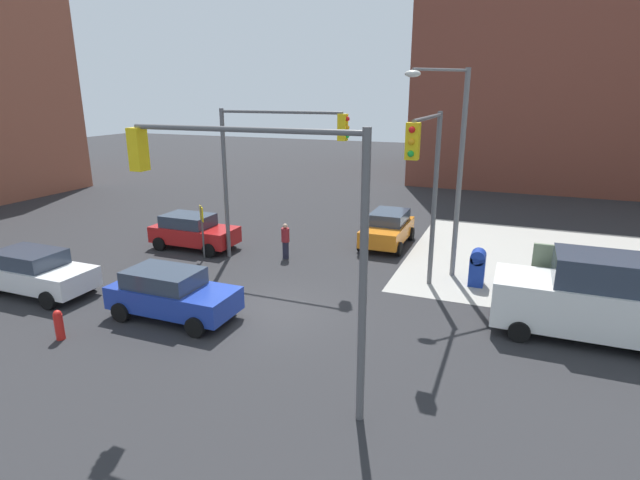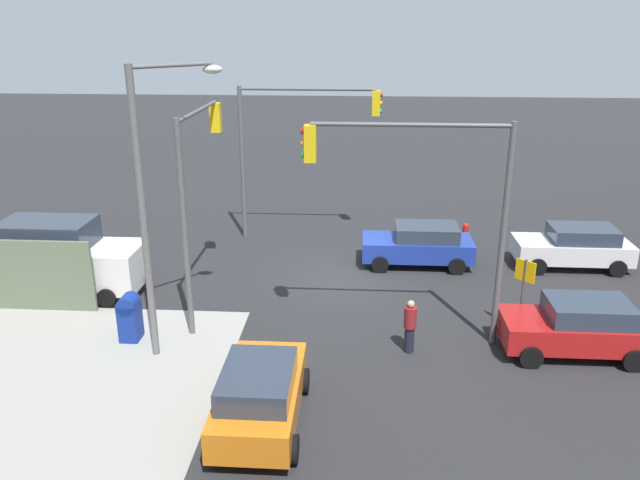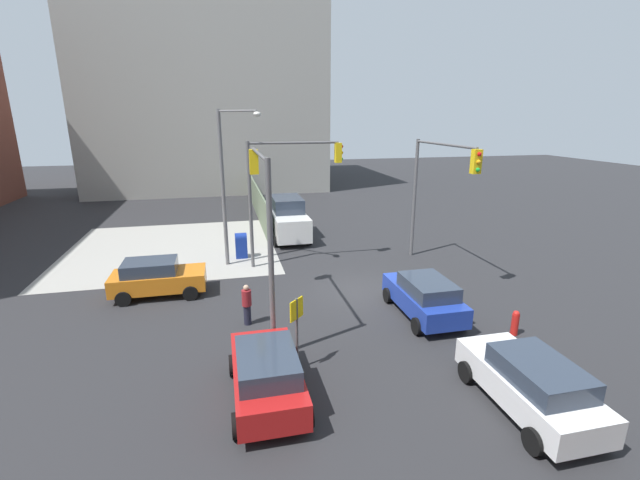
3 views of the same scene
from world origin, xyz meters
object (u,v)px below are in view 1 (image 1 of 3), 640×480
fire_hydrant (59,324)px  coupe_white (36,272)px  mailbox_blue (477,266)px  traffic_signal_ne_corner (428,173)px  traffic_signal_nw_corner (270,155)px  traffic_signal_se_corner (264,211)px  van_white_delivery (593,298)px  hatchback_orange (388,228)px  hatchback_blue (171,293)px  pedestrian_crossing (285,241)px  coupe_red (193,231)px  street_lamp_corner (453,159)px

fire_hydrant → coupe_white: size_ratio=0.22×
mailbox_blue → coupe_white: bearing=-155.4°
traffic_signal_ne_corner → coupe_white: (-13.23, -4.47, -3.75)m
traffic_signal_nw_corner → traffic_signal_se_corner: size_ratio=1.00×
van_white_delivery → hatchback_orange: bearing=138.6°
mailbox_blue → hatchback_blue: 11.23m
mailbox_blue → pedestrian_crossing: 8.20m
pedestrian_crossing → fire_hydrant: bearing=-52.8°
traffic_signal_ne_corner → coupe_red: 12.05m
traffic_signal_nw_corner → traffic_signal_ne_corner: bearing=-15.3°
street_lamp_corner → van_white_delivery: bearing=-37.9°
coupe_red → pedestrian_crossing: size_ratio=2.51×
fire_hydrant → coupe_white: (-3.73, 2.37, 0.36)m
traffic_signal_ne_corner → mailbox_blue: size_ratio=4.55×
traffic_signal_se_corner → street_lamp_corner: street_lamp_corner is taller
coupe_white → van_white_delivery: (18.47, 3.63, 0.44)m
traffic_signal_ne_corner → hatchback_blue: traffic_signal_ne_corner is taller
hatchback_orange → coupe_red: size_ratio=0.99×
coupe_red → hatchback_blue: bearing=-59.6°
traffic_signal_se_corner → street_lamp_corner: size_ratio=0.81×
traffic_signal_ne_corner → coupe_white: size_ratio=1.52×
mailbox_blue → fire_hydrant: 14.50m
mailbox_blue → hatchback_orange: (-4.50, 3.89, 0.08)m
hatchback_blue → hatchback_orange: same height
street_lamp_corner → hatchback_orange: 6.06m
traffic_signal_ne_corner → street_lamp_corner: size_ratio=0.81×
traffic_signal_ne_corner → coupe_red: traffic_signal_ne_corner is taller
traffic_signal_ne_corner → van_white_delivery: bearing=-9.0°
traffic_signal_se_corner → mailbox_blue: 11.01m
hatchback_blue → van_white_delivery: van_white_delivery is taller
hatchback_orange → pedestrian_crossing: hatchback_orange is taller
street_lamp_corner → fire_hydrant: street_lamp_corner is taller
traffic_signal_nw_corner → coupe_white: 9.79m
coupe_red → pedestrian_crossing: 4.72m
hatchback_orange → coupe_white: bearing=-134.2°
van_white_delivery → fire_hydrant: bearing=-157.8°
mailbox_blue → hatchback_orange: 5.95m
traffic_signal_se_corner → traffic_signal_ne_corner: size_ratio=1.00×
mailbox_blue → van_white_delivery: bearing=-42.1°
traffic_signal_nw_corner → pedestrian_crossing: bearing=66.3°
fire_hydrant → hatchback_blue: 3.35m
traffic_signal_ne_corner → hatchback_blue: (-7.33, -4.30, -3.76)m
street_lamp_corner → coupe_white: street_lamp_corner is taller
traffic_signal_nw_corner → traffic_signal_ne_corner: size_ratio=1.00×
mailbox_blue → traffic_signal_se_corner: bearing=-112.7°
traffic_signal_ne_corner → hatchback_blue: 9.29m
pedestrian_crossing → traffic_signal_ne_corner: bearing=33.3°
coupe_red → traffic_signal_ne_corner: bearing=-11.7°
traffic_signal_ne_corner → street_lamp_corner: bearing=81.3°
traffic_signal_se_corner → street_lamp_corner: bearing=74.8°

